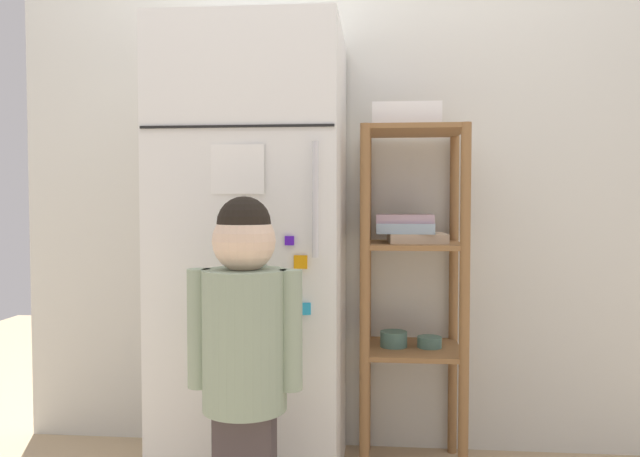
% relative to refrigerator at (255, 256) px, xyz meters
% --- Properties ---
extents(kitchen_wall_back, '(2.65, 0.03, 2.11)m').
position_rel_refrigerator_xyz_m(kitchen_wall_back, '(0.29, 0.32, 0.25)').
color(kitchen_wall_back, silver).
rests_on(kitchen_wall_back, ground).
extents(refrigerator, '(0.63, 0.61, 1.61)m').
position_rel_refrigerator_xyz_m(refrigerator, '(0.00, 0.00, 0.00)').
color(refrigerator, white).
rests_on(refrigerator, ground).
extents(child_standing, '(0.33, 0.24, 1.02)m').
position_rel_refrigerator_xyz_m(child_standing, '(0.07, -0.51, -0.19)').
color(child_standing, '#453B3D').
rests_on(child_standing, ground).
extents(pantry_shelf_unit, '(0.38, 0.36, 1.27)m').
position_rel_refrigerator_xyz_m(pantry_shelf_unit, '(0.57, 0.11, -0.04)').
color(pantry_shelf_unit, olive).
rests_on(pantry_shelf_unit, ground).
extents(fruit_bin, '(0.25, 0.19, 0.08)m').
position_rel_refrigerator_xyz_m(fruit_bin, '(0.56, 0.10, 0.50)').
color(fruit_bin, white).
rests_on(fruit_bin, pantry_shelf_unit).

